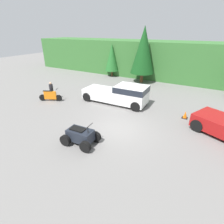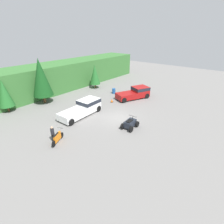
{
  "view_description": "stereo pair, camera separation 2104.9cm",
  "coord_description": "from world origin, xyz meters",
  "px_view_note": "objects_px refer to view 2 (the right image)",
  "views": [
    {
      "loc": [
        4.73,
        -9.09,
        6.15
      ],
      "look_at": [
        -0.71,
        0.42,
        0.95
      ],
      "focal_mm": 28.0,
      "sensor_mm": 36.0,
      "label": 1
    },
    {
      "loc": [
        -15.79,
        -11.78,
        10.01
      ],
      "look_at": [
        -0.71,
        0.42,
        0.95
      ],
      "focal_mm": 28.0,
      "sensor_mm": 36.0,
      "label": 2
    }
  ],
  "objects_px": {
    "pickup_truck_second": "(83,108)",
    "pickup_truck_red": "(135,93)",
    "steel_barrel": "(114,91)",
    "quad_atv": "(130,124)",
    "dirt_bike": "(58,138)",
    "traffic_cone": "(112,101)",
    "rider_person": "(53,134)"
  },
  "relations": [
    {
      "from": "pickup_truck_second",
      "to": "steel_barrel",
      "type": "relative_size",
      "value": 6.8
    },
    {
      "from": "pickup_truck_second",
      "to": "rider_person",
      "type": "bearing_deg",
      "value": -161.31
    },
    {
      "from": "dirt_bike",
      "to": "steel_barrel",
      "type": "xyz_separation_m",
      "value": [
        15.01,
        4.88,
        -0.06
      ]
    },
    {
      "from": "traffic_cone",
      "to": "steel_barrel",
      "type": "height_order",
      "value": "steel_barrel"
    },
    {
      "from": "rider_person",
      "to": "steel_barrel",
      "type": "distance_m",
      "value": 15.87
    },
    {
      "from": "dirt_bike",
      "to": "traffic_cone",
      "type": "distance_m",
      "value": 11.9
    },
    {
      "from": "pickup_truck_red",
      "to": "dirt_bike",
      "type": "height_order",
      "value": "pickup_truck_red"
    },
    {
      "from": "pickup_truck_second",
      "to": "dirt_bike",
      "type": "distance_m",
      "value": 6.59
    },
    {
      "from": "traffic_cone",
      "to": "dirt_bike",
      "type": "bearing_deg",
      "value": -167.52
    },
    {
      "from": "pickup_truck_red",
      "to": "steel_barrel",
      "type": "height_order",
      "value": "pickup_truck_red"
    },
    {
      "from": "pickup_truck_red",
      "to": "quad_atv",
      "type": "relative_size",
      "value": 2.7
    },
    {
      "from": "quad_atv",
      "to": "rider_person",
      "type": "bearing_deg",
      "value": 144.78
    },
    {
      "from": "steel_barrel",
      "to": "dirt_bike",
      "type": "bearing_deg",
      "value": -161.98
    },
    {
      "from": "quad_atv",
      "to": "steel_barrel",
      "type": "distance_m",
      "value": 12.06
    },
    {
      "from": "pickup_truck_red",
      "to": "pickup_truck_second",
      "type": "distance_m",
      "value": 9.64
    },
    {
      "from": "pickup_truck_second",
      "to": "dirt_bike",
      "type": "relative_size",
      "value": 3.01
    },
    {
      "from": "pickup_truck_red",
      "to": "dirt_bike",
      "type": "xyz_separation_m",
      "value": [
        -15.41,
        -0.73,
        -0.45
      ]
    },
    {
      "from": "quad_atv",
      "to": "rider_person",
      "type": "distance_m",
      "value": 8.27
    },
    {
      "from": "dirt_bike",
      "to": "rider_person",
      "type": "height_order",
      "value": "rider_person"
    },
    {
      "from": "rider_person",
      "to": "steel_barrel",
      "type": "relative_size",
      "value": 1.94
    },
    {
      "from": "dirt_bike",
      "to": "traffic_cone",
      "type": "xyz_separation_m",
      "value": [
        11.61,
        2.57,
        -0.24
      ]
    },
    {
      "from": "quad_atv",
      "to": "traffic_cone",
      "type": "distance_m",
      "value": 8.11
    },
    {
      "from": "pickup_truck_second",
      "to": "pickup_truck_red",
      "type": "bearing_deg",
      "value": -14.18
    },
    {
      "from": "dirt_bike",
      "to": "rider_person",
      "type": "xyz_separation_m",
      "value": [
        -0.2,
        0.4,
        0.43
      ]
    },
    {
      "from": "dirt_bike",
      "to": "traffic_cone",
      "type": "relative_size",
      "value": 3.62
    },
    {
      "from": "dirt_bike",
      "to": "steel_barrel",
      "type": "relative_size",
      "value": 2.26
    },
    {
      "from": "pickup_truck_red",
      "to": "dirt_bike",
      "type": "bearing_deg",
      "value": -152.87
    },
    {
      "from": "pickup_truck_red",
      "to": "traffic_cone",
      "type": "height_order",
      "value": "pickup_truck_red"
    },
    {
      "from": "pickup_truck_second",
      "to": "dirt_bike",
      "type": "bearing_deg",
      "value": -157.41
    },
    {
      "from": "traffic_cone",
      "to": "steel_barrel",
      "type": "xyz_separation_m",
      "value": [
        3.4,
        2.31,
        0.19
      ]
    },
    {
      "from": "quad_atv",
      "to": "steel_barrel",
      "type": "bearing_deg",
      "value": 43.79
    },
    {
      "from": "pickup_truck_second",
      "to": "quad_atv",
      "type": "height_order",
      "value": "pickup_truck_second"
    }
  ]
}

